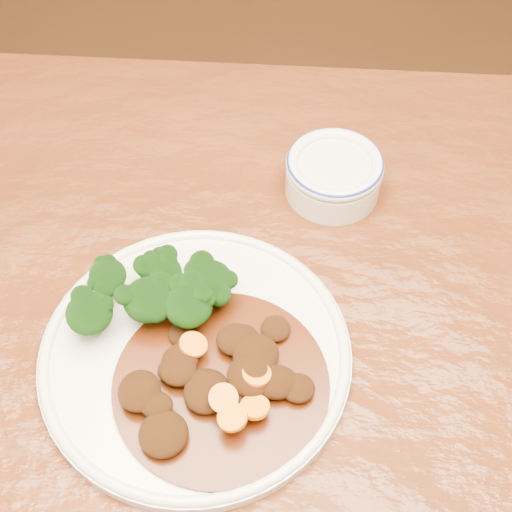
{
  "coord_description": "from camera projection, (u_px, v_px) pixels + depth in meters",
  "views": [
    {
      "loc": [
        -0.0,
        -0.36,
        1.38
      ],
      "look_at": [
        -0.03,
        0.1,
        0.77
      ],
      "focal_mm": 50.0,
      "sensor_mm": 36.0,
      "label": 1
    }
  ],
  "objects": [
    {
      "name": "mince_stew",
      "position": [
        219.0,
        380.0,
        0.67
      ],
      "size": [
        0.21,
        0.21,
        0.04
      ],
      "color": "#451A07",
      "rests_on": "dinner_plate"
    },
    {
      "name": "broccoli_florets",
      "position": [
        155.0,
        292.0,
        0.71
      ],
      "size": [
        0.16,
        0.1,
        0.05
      ],
      "color": "#69A153",
      "rests_on": "dinner_plate"
    },
    {
      "name": "dinner_plate",
      "position": [
        196.0,
        354.0,
        0.71
      ],
      "size": [
        0.31,
        0.31,
        0.02
      ],
      "rotation": [
        0.0,
        0.0,
        -0.03
      ],
      "color": "silver",
      "rests_on": "dining_table"
    },
    {
      "name": "dip_bowl",
      "position": [
        334.0,
        173.0,
        0.83
      ],
      "size": [
        0.11,
        0.11,
        0.05
      ],
      "rotation": [
        0.0,
        0.0,
        -0.42
      ],
      "color": "beige",
      "rests_on": "dining_table"
    },
    {
      "name": "dining_table",
      "position": [
        276.0,
        383.0,
        0.79
      ],
      "size": [
        1.51,
        0.92,
        0.75
      ],
      "rotation": [
        0.0,
        0.0,
        -0.01
      ],
      "color": "#53230E",
      "rests_on": "ground"
    }
  ]
}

